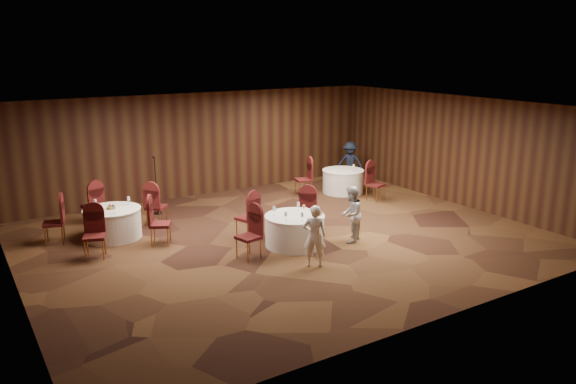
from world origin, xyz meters
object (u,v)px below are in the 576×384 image
table_main (295,230)px  man_c (350,163)px  table_right (343,181)px  woman_b (351,214)px  woman_a (314,236)px  table_left (113,223)px  mic_stand (157,197)px

table_main → man_c: (4.99, 4.26, 0.34)m
table_right → woman_b: (-2.71, -3.84, 0.31)m
woman_b → woman_a: bearing=-10.2°
table_left → man_c: man_c is taller
table_right → mic_stand: 5.94m
woman_b → man_c: bearing=-165.0°
table_main → man_c: bearing=40.5°
table_right → man_c: size_ratio=0.93×
woman_b → table_main: bearing=-57.9°
table_left → woman_a: (3.14, -4.15, 0.31)m
mic_stand → man_c: (6.86, 0.01, 0.24)m
table_right → table_main: bearing=-140.0°
woman_a → man_c: 7.72m
table_main → table_right: same height
mic_stand → woman_a: mic_stand is taller
mic_stand → man_c: bearing=0.1°
table_right → man_c: 1.38m
table_right → woman_a: 6.39m
man_c → mic_stand: bearing=-128.9°
mic_stand → table_right: bearing=-8.7°
table_main → woman_a: (-0.35, -1.32, 0.31)m
table_left → woman_a: bearing=-52.9°
table_main → mic_stand: mic_stand is taller
table_left → woman_b: woman_b is taller
table_right → table_left: bearing=-176.0°
table_main → table_left: bearing=140.9°
table_left → woman_b: bearing=-34.8°
table_left → table_right: same height
table_main → woman_a: 1.40m
table_left → mic_stand: bearing=41.3°
table_main → mic_stand: 4.64m
table_right → woman_a: bearing=-132.9°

